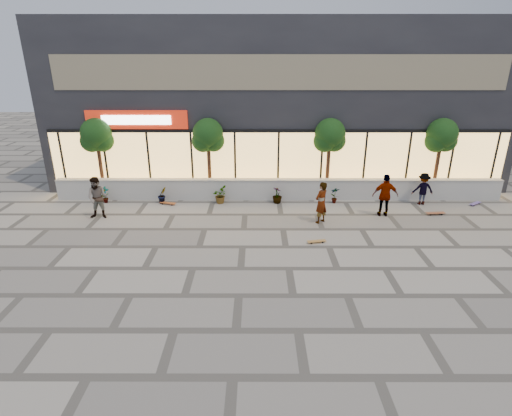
{
  "coord_description": "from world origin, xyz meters",
  "views": [
    {
      "loc": [
        -1.09,
        -11.88,
        6.75
      ],
      "look_at": [
        -1.12,
        2.35,
        1.3
      ],
      "focal_mm": 28.0,
      "sensor_mm": 36.0,
      "label": 1
    }
  ],
  "objects_px": {
    "tree_east": "(442,137)",
    "skater_center": "(321,203)",
    "skater_right_far": "(423,189)",
    "skateboard_center": "(317,241)",
    "skateboard_right_near": "(435,213)",
    "skateboard_left": "(168,203)",
    "tree_midwest": "(208,137)",
    "skateboard_right_far": "(475,203)",
    "tree_west": "(97,137)",
    "skater_right_near": "(385,195)",
    "tree_mideast": "(330,137)",
    "skater_left": "(98,198)"
  },
  "relations": [
    {
      "from": "tree_east",
      "to": "skater_left",
      "type": "distance_m",
      "value": 16.48
    },
    {
      "from": "tree_mideast",
      "to": "skater_right_far",
      "type": "relative_size",
      "value": 2.52
    },
    {
      "from": "skateboard_right_far",
      "to": "tree_west",
      "type": "bearing_deg",
      "value": 140.6
    },
    {
      "from": "skateboard_center",
      "to": "tree_west",
      "type": "bearing_deg",
      "value": 139.56
    },
    {
      "from": "tree_midwest",
      "to": "tree_mideast",
      "type": "xyz_separation_m",
      "value": [
        6.0,
        0.0,
        0.0
      ]
    },
    {
      "from": "skater_right_near",
      "to": "tree_mideast",
      "type": "bearing_deg",
      "value": -49.49
    },
    {
      "from": "tree_west",
      "to": "tree_east",
      "type": "bearing_deg",
      "value": 0.0
    },
    {
      "from": "tree_midwest",
      "to": "skateboard_left",
      "type": "xyz_separation_m",
      "value": [
        -1.89,
        -1.5,
        -2.9
      ]
    },
    {
      "from": "tree_midwest",
      "to": "tree_east",
      "type": "height_order",
      "value": "same"
    },
    {
      "from": "skater_center",
      "to": "skater_left",
      "type": "height_order",
      "value": "skater_left"
    },
    {
      "from": "skateboard_center",
      "to": "tree_mideast",
      "type": "bearing_deg",
      "value": 66.05
    },
    {
      "from": "tree_east",
      "to": "skater_center",
      "type": "xyz_separation_m",
      "value": [
        -6.36,
        -3.68,
        -2.08
      ]
    },
    {
      "from": "tree_midwest",
      "to": "tree_east",
      "type": "bearing_deg",
      "value": 0.0
    },
    {
      "from": "skateboard_center",
      "to": "skateboard_right_far",
      "type": "distance_m",
      "value": 9.27
    },
    {
      "from": "skater_left",
      "to": "tree_mideast",
      "type": "bearing_deg",
      "value": 16.28
    },
    {
      "from": "skateboard_left",
      "to": "skater_left",
      "type": "bearing_deg",
      "value": -129.68
    },
    {
      "from": "skateboard_center",
      "to": "skateboard_right_far",
      "type": "xyz_separation_m",
      "value": [
        8.26,
        4.21,
        0.0
      ]
    },
    {
      "from": "tree_mideast",
      "to": "skateboard_center",
      "type": "height_order",
      "value": "tree_mideast"
    },
    {
      "from": "tree_east",
      "to": "skateboard_right_near",
      "type": "relative_size",
      "value": 4.45
    },
    {
      "from": "tree_west",
      "to": "skateboard_right_near",
      "type": "height_order",
      "value": "tree_west"
    },
    {
      "from": "tree_midwest",
      "to": "skateboard_left",
      "type": "relative_size",
      "value": 4.71
    },
    {
      "from": "tree_west",
      "to": "skater_center",
      "type": "height_order",
      "value": "tree_west"
    },
    {
      "from": "tree_mideast",
      "to": "skateboard_right_near",
      "type": "xyz_separation_m",
      "value": [
        4.5,
        -2.79,
        -2.9
      ]
    },
    {
      "from": "tree_mideast",
      "to": "tree_east",
      "type": "bearing_deg",
      "value": 0.0
    },
    {
      "from": "tree_mideast",
      "to": "skater_right_near",
      "type": "bearing_deg",
      "value": -54.12
    },
    {
      "from": "skater_center",
      "to": "skater_left",
      "type": "relative_size",
      "value": 0.97
    },
    {
      "from": "skater_center",
      "to": "skateboard_center",
      "type": "relative_size",
      "value": 2.41
    },
    {
      "from": "tree_midwest",
      "to": "skater_left",
      "type": "xyz_separation_m",
      "value": [
        -4.53,
        -3.2,
        -2.05
      ]
    },
    {
      "from": "tree_west",
      "to": "skater_center",
      "type": "bearing_deg",
      "value": -19.08
    },
    {
      "from": "skateboard_right_near",
      "to": "tree_east",
      "type": "bearing_deg",
      "value": 64.85
    },
    {
      "from": "tree_midwest",
      "to": "skater_left",
      "type": "bearing_deg",
      "value": -144.82
    },
    {
      "from": "skateboard_right_near",
      "to": "skateboard_center",
      "type": "bearing_deg",
      "value": -158.72
    },
    {
      "from": "skateboard_right_far",
      "to": "skater_left",
      "type": "bearing_deg",
      "value": 150.78
    },
    {
      "from": "skater_center",
      "to": "skater_right_far",
      "type": "xyz_separation_m",
      "value": [
        5.23,
        2.28,
        -0.13
      ]
    },
    {
      "from": "tree_east",
      "to": "skateboard_left",
      "type": "relative_size",
      "value": 4.71
    },
    {
      "from": "tree_east",
      "to": "tree_mideast",
      "type": "bearing_deg",
      "value": 180.0
    },
    {
      "from": "skateboard_left",
      "to": "skateboard_right_far",
      "type": "distance_m",
      "value": 14.86
    },
    {
      "from": "skater_right_far",
      "to": "skater_center",
      "type": "bearing_deg",
      "value": 23.79
    },
    {
      "from": "tree_mideast",
      "to": "skater_left",
      "type": "bearing_deg",
      "value": -163.12
    },
    {
      "from": "skater_right_far",
      "to": "skateboard_left",
      "type": "xyz_separation_m",
      "value": [
        -12.26,
        -0.1,
        -0.7
      ]
    },
    {
      "from": "skater_center",
      "to": "skateboard_right_near",
      "type": "bearing_deg",
      "value": 146.98
    },
    {
      "from": "skateboard_center",
      "to": "tree_midwest",
      "type": "bearing_deg",
      "value": 118.3
    },
    {
      "from": "skater_right_near",
      "to": "skateboard_right_near",
      "type": "bearing_deg",
      "value": -172.94
    },
    {
      "from": "skater_center",
      "to": "skateboard_right_far",
      "type": "height_order",
      "value": "skater_center"
    },
    {
      "from": "skater_right_far",
      "to": "skateboard_center",
      "type": "bearing_deg",
      "value": 37.51
    },
    {
      "from": "tree_east",
      "to": "skateboard_center",
      "type": "xyz_separation_m",
      "value": [
        -6.79,
        -5.71,
        -2.91
      ]
    },
    {
      "from": "skateboard_left",
      "to": "skater_center",
      "type": "bearing_deg",
      "value": 0.37
    },
    {
      "from": "tree_midwest",
      "to": "skateboard_right_far",
      "type": "bearing_deg",
      "value": -6.6
    },
    {
      "from": "tree_east",
      "to": "skateboard_right_near",
      "type": "height_order",
      "value": "tree_east"
    },
    {
      "from": "tree_mideast",
      "to": "skateboard_right_far",
      "type": "bearing_deg",
      "value": -12.15
    }
  ]
}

